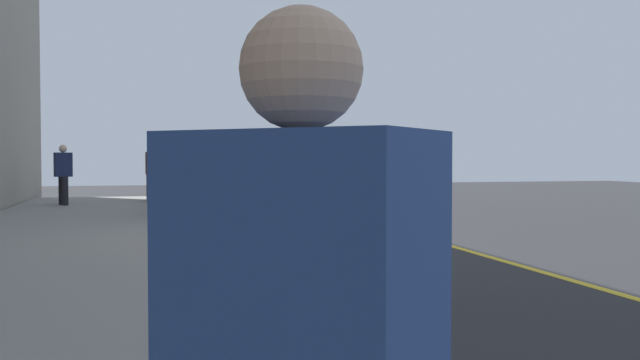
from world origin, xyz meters
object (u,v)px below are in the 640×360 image
pedestrian_brown_coat (154,171)px  parked_car_charcoal (203,181)px  parked_car_navy (223,189)px  pedestrian_navy_coat (63,173)px  rolling_suitcase (157,193)px  parked_car_white (265,204)px

pedestrian_brown_coat → parked_car_charcoal: bearing=85.8°
parked_car_navy → pedestrian_navy_coat: size_ratio=2.62×
rolling_suitcase → parked_car_navy: bearing=15.5°
rolling_suitcase → parked_car_charcoal: bearing=102.7°
parked_car_navy → pedestrian_brown_coat: size_ratio=2.57×
pedestrian_navy_coat → pedestrian_brown_coat: pedestrian_brown_coat is taller
parked_car_charcoal → rolling_suitcase: (0.34, -1.49, -0.36)m
parked_car_charcoal → pedestrian_navy_coat: pedestrian_navy_coat is taller
parked_car_charcoal → pedestrian_brown_coat: pedestrian_brown_coat is taller
pedestrian_brown_coat → rolling_suitcase: pedestrian_brown_coat is taller
parked_car_white → rolling_suitcase: (-11.11, -1.54, -0.36)m
parked_car_white → rolling_suitcase: bearing=-172.1°
parked_car_navy → parked_car_white: (5.78, 0.06, -0.00)m
parked_car_white → pedestrian_brown_coat: (-11.56, -1.63, 0.36)m
rolling_suitcase → pedestrian_brown_coat: bearing=-169.4°
parked_car_charcoal → pedestrian_navy_coat: size_ratio=2.62×
pedestrian_navy_coat → parked_car_white: bearing=23.1°
parked_car_charcoal → parked_car_white: (11.45, 0.05, -0.00)m
parked_car_charcoal → pedestrian_navy_coat: bearing=-70.7°
parked_car_navy → parked_car_white: same height
pedestrian_brown_coat → rolling_suitcase: 0.85m
pedestrian_navy_coat → pedestrian_brown_coat: 3.07m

